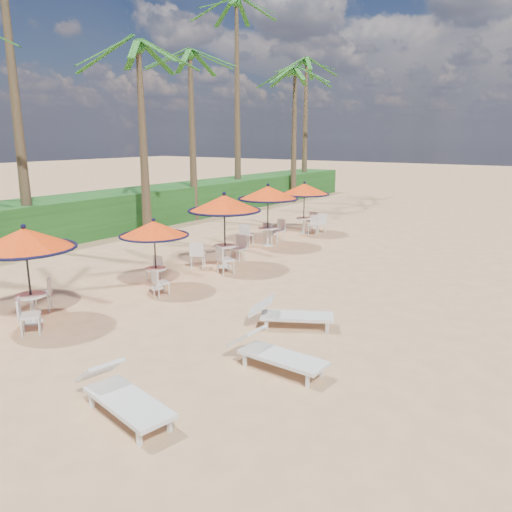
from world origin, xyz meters
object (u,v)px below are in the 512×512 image
at_px(lounger_mid, 273,352).
at_px(station_1, 154,235).
at_px(station_0, 26,248).
at_px(station_3, 267,200).
at_px(lounger_far, 288,314).
at_px(station_2, 224,213).
at_px(station_4, 306,195).
at_px(lounger_near, 121,394).

bearing_deg(lounger_mid, station_1, 158.62).
bearing_deg(station_0, station_3, 90.88).
height_order(station_0, lounger_far, station_0).
bearing_deg(lounger_mid, station_0, -166.65).
distance_m(station_2, station_3, 3.89).
distance_m(station_0, station_2, 6.86).
xyz_separation_m(station_4, lounger_near, (5.22, -15.60, -1.41)).
height_order(station_4, lounger_far, station_4).
height_order(station_1, lounger_near, station_1).
height_order(lounger_near, lounger_far, lounger_near).
xyz_separation_m(station_0, station_2, (0.56, 6.83, 0.05)).
height_order(station_2, station_4, station_2).
relative_size(station_0, station_3, 0.95).
bearing_deg(lounger_mid, station_4, 118.66).
relative_size(station_1, lounger_near, 0.97).
bearing_deg(station_1, station_4, 93.55).
relative_size(station_4, lounger_mid, 1.17).
bearing_deg(station_0, station_4, 90.86).
relative_size(station_2, station_4, 1.08).
distance_m(station_0, station_3, 10.66).
height_order(station_1, station_4, station_4).
height_order(station_3, station_4, station_3).
bearing_deg(station_0, station_2, 85.29).
distance_m(station_1, lounger_far, 5.04).
bearing_deg(station_1, lounger_mid, -23.60).
distance_m(station_3, lounger_far, 9.31).
xyz_separation_m(station_2, lounger_mid, (5.60, -5.62, -1.57)).
xyz_separation_m(station_2, station_4, (-0.77, 7.19, -0.14)).
bearing_deg(station_1, lounger_near, -49.14).
height_order(station_0, station_4, station_0).
xyz_separation_m(station_1, station_2, (0.14, 3.12, 0.29)).
bearing_deg(station_4, station_1, -86.45).
bearing_deg(lounger_mid, station_2, 137.10).
xyz_separation_m(station_3, lounger_mid, (6.32, -9.44, -1.55)).
bearing_deg(station_3, station_4, 90.82).
xyz_separation_m(station_1, lounger_far, (4.85, -0.46, -1.29)).
bearing_deg(station_3, lounger_mid, -56.19).
distance_m(station_4, lounger_far, 12.17).
relative_size(station_0, lounger_mid, 1.18).
distance_m(station_1, lounger_near, 7.11).
distance_m(station_3, station_4, 3.37).
bearing_deg(station_4, station_3, -89.18).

